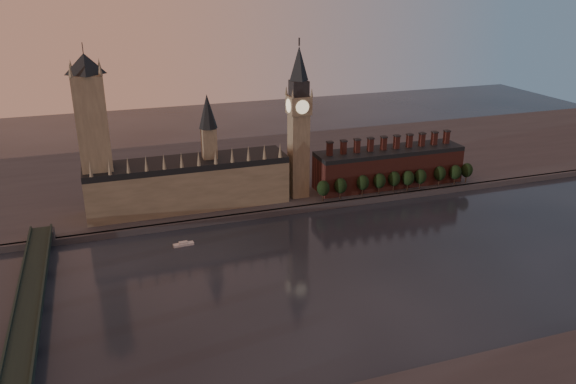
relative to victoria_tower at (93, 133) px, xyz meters
name	(u,v)px	position (x,y,z in m)	size (l,w,h in m)	color
ground	(351,277)	(120.00, -115.00, -59.09)	(900.00, 900.00, 0.00)	black
north_bank	(258,170)	(120.00, 63.04, -57.09)	(900.00, 182.00, 4.00)	#404045
palace_of_westminster	(189,181)	(55.59, -0.09, -37.46)	(130.00, 30.30, 74.00)	gray
victoria_tower	(93,133)	(0.00, 0.00, 0.00)	(24.00, 24.00, 108.00)	gray
big_ben	(299,121)	(130.00, -5.00, -2.26)	(15.00, 15.00, 107.00)	gray
chimney_block	(389,166)	(200.00, -5.00, -41.27)	(110.00, 25.00, 37.00)	#5A2822
embankment_tree_0	(323,188)	(142.20, -20.97, -45.62)	(8.60, 8.60, 14.88)	black
embankment_tree_1	(341,186)	(155.26, -20.45, -45.62)	(8.60, 8.60, 14.88)	black
embankment_tree_2	(363,183)	(172.45, -19.60, -45.62)	(8.60, 8.60, 14.88)	black
embankment_tree_3	(380,181)	(185.18, -19.98, -45.62)	(8.60, 8.60, 14.88)	black
embankment_tree_4	(394,179)	(196.94, -19.50, -45.62)	(8.60, 8.60, 14.88)	black
embankment_tree_5	(408,178)	(207.12, -21.34, -45.62)	(8.60, 8.60, 14.88)	black
embankment_tree_6	(420,177)	(217.02, -21.47, -45.62)	(8.60, 8.60, 14.88)	black
embankment_tree_7	(440,173)	(234.15, -19.79, -45.62)	(8.60, 8.60, 14.88)	black
embankment_tree_8	(455,172)	(246.47, -21.15, -45.62)	(8.60, 8.60, 14.88)	black
embankment_tree_9	(467,170)	(257.11, -19.96, -45.62)	(8.60, 8.60, 14.88)	black
westminster_bridge	(27,322)	(-35.00, -117.70, -51.65)	(14.00, 200.00, 11.55)	black
river_boat	(183,244)	(42.57, -50.04, -58.17)	(12.14, 4.25, 2.39)	silver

